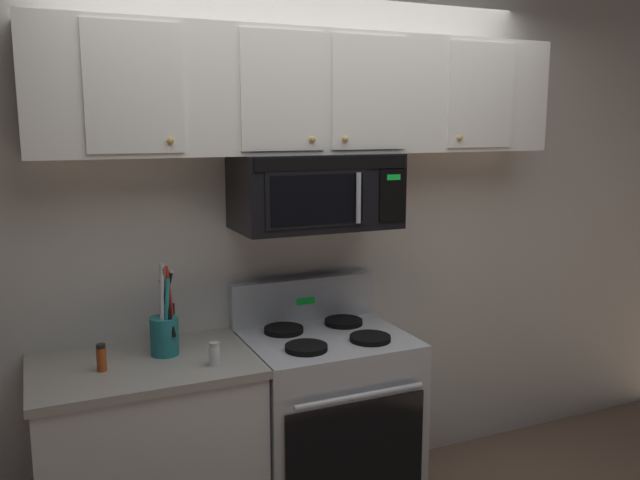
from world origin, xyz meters
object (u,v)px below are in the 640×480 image
Objects in this scene: pepper_mill at (170,324)px; over_range_microwave at (316,191)px; stove_range at (326,422)px; spice_jar at (101,358)px; utensil_crock_teal at (164,329)px; salt_shaker at (215,354)px.

over_range_microwave is at bearing -6.71° from pepper_mill.
spice_jar is at bearing -177.91° from stove_range.
utensil_crock_teal is at bearing -110.39° from pepper_mill.
over_range_microwave is 0.93m from utensil_crock_teal.
utensil_crock_teal is (-0.74, -0.06, -0.56)m from over_range_microwave.
pepper_mill is at bearing 35.68° from spice_jar.
pepper_mill is 0.40m from spice_jar.
salt_shaker is 0.38m from pepper_mill.
spice_jar is (-1.01, -0.15, -0.62)m from over_range_microwave.
pepper_mill is (0.05, 0.14, -0.02)m from utensil_crock_teal.
utensil_crock_teal is 0.29m from spice_jar.
spice_jar is at bearing -144.32° from pepper_mill.
pepper_mill is (-0.11, 0.36, 0.04)m from salt_shaker.
spice_jar reaches higher than salt_shaker.
over_range_microwave reaches higher than pepper_mill.
over_range_microwave reaches higher than spice_jar.
salt_shaker is 0.53× the size of pepper_mill.
stove_range is at bearing 15.47° from salt_shaker.
pepper_mill reaches higher than salt_shaker.
over_range_microwave reaches higher than stove_range.
salt_shaker is at bearing -154.43° from over_range_microwave.
over_range_microwave is (-0.00, 0.12, 1.11)m from stove_range.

